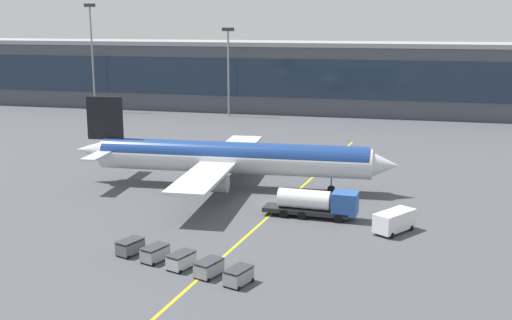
{
  "coord_description": "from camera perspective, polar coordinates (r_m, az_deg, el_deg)",
  "views": [
    {
      "loc": [
        14.77,
        -74.04,
        22.26
      ],
      "look_at": [
        -3.72,
        3.17,
        4.5
      ],
      "focal_mm": 44.42,
      "sensor_mm": 36.0,
      "label": 1
    }
  ],
  "objects": [
    {
      "name": "fuel_tanker",
      "position": [
        72.54,
        5.49,
        -3.88
      ],
      "size": [
        10.93,
        3.16,
        3.25
      ],
      "color": "#232326",
      "rests_on": "ground_plane"
    },
    {
      "name": "terminal_building",
      "position": [
        157.55,
        1.48,
        7.57
      ],
      "size": [
        174.67,
        16.7,
        16.83
      ],
      "color": "#424751",
      "rests_on": "ground_plane"
    },
    {
      "name": "apron_light_mast_0",
      "position": [
        147.57,
        -2.51,
        8.64
      ],
      "size": [
        2.8,
        0.5,
        20.29
      ],
      "color": "gray",
      "rests_on": "ground_plane"
    },
    {
      "name": "apron_light_mast_1",
      "position": [
        160.23,
        -14.55,
        9.59
      ],
      "size": [
        2.8,
        0.5,
        25.79
      ],
      "color": "gray",
      "rests_on": "ground_plane"
    },
    {
      "name": "apron_lead_in_line",
      "position": [
        80.45,
        2.98,
        -3.47
      ],
      "size": [
        9.34,
        79.52,
        0.01
      ],
      "primitive_type": "cube",
      "rotation": [
        0.0,
        0.0,
        -0.11
      ],
      "color": "yellow",
      "rests_on": "ground_plane"
    },
    {
      "name": "crew_van",
      "position": [
        69.2,
        12.41,
        -5.32
      ],
      "size": [
        4.54,
        5.32,
        2.3
      ],
      "color": "white",
      "rests_on": "ground_plane"
    },
    {
      "name": "ground_plane",
      "position": [
        78.72,
        2.1,
        -3.83
      ],
      "size": [
        700.0,
        700.0,
        0.0
      ],
      "primitive_type": "plane",
      "color": "#47494F"
    },
    {
      "name": "baggage_cart_0",
      "position": [
        62.78,
        -11.26,
        -7.65
      ],
      "size": [
        2.36,
        3.02,
        1.48
      ],
      "color": "#595B60",
      "rests_on": "ground_plane"
    },
    {
      "name": "baggage_cart_3",
      "position": [
        56.78,
        -4.26,
        -9.66
      ],
      "size": [
        2.36,
        3.02,
        1.48
      ],
      "color": "gray",
      "rests_on": "ground_plane"
    },
    {
      "name": "main_airliner",
      "position": [
        84.29,
        -2.33,
        0.23
      ],
      "size": [
        44.08,
        34.93,
        11.92
      ],
      "color": "silver",
      "rests_on": "ground_plane"
    },
    {
      "name": "baggage_cart_2",
      "position": [
        58.67,
        -6.76,
        -8.96
      ],
      "size": [
        2.36,
        3.02,
        1.48
      ],
      "color": "#B2B7BC",
      "rests_on": "ground_plane"
    },
    {
      "name": "baggage_cart_4",
      "position": [
        55.01,
        -1.59,
        -10.38
      ],
      "size": [
        2.36,
        3.02,
        1.48
      ],
      "color": "gray",
      "rests_on": "ground_plane"
    },
    {
      "name": "baggage_cart_1",
      "position": [
        60.67,
        -9.09,
        -8.29
      ],
      "size": [
        2.36,
        3.02,
        1.48
      ],
      "color": "gray",
      "rests_on": "ground_plane"
    }
  ]
}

